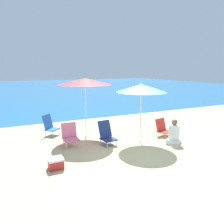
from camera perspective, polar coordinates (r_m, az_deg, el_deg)
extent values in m
plane|color=#C6B284|center=(6.98, 7.77, -10.18)|extent=(60.00, 60.00, 0.00)
cube|color=#23669E|center=(30.70, -19.13, 5.90)|extent=(60.00, 40.00, 0.01)
cylinder|color=white|center=(8.26, -6.92, 0.31)|extent=(0.04, 0.04, 1.97)
cone|color=red|center=(8.12, -7.10, 7.95)|extent=(1.96, 1.96, 0.23)
sphere|color=white|center=(8.12, -7.13, 8.91)|extent=(0.04, 0.04, 0.04)
cylinder|color=white|center=(7.67, 7.46, -1.35)|extent=(0.04, 0.04, 1.76)
cone|color=#47B756|center=(7.51, 7.65, 6.21)|extent=(1.73, 1.73, 0.27)
sphere|color=white|center=(7.50, 7.68, 7.38)|extent=(0.04, 0.04, 0.04)
cylinder|color=silver|center=(8.55, -15.10, -5.66)|extent=(0.02, 0.02, 0.22)
cylinder|color=silver|center=(8.85, -13.57, -5.00)|extent=(0.02, 0.02, 0.22)
cylinder|color=silver|center=(8.76, -16.98, -5.36)|extent=(0.02, 0.02, 0.22)
cylinder|color=silver|center=(9.06, -15.42, -4.72)|extent=(0.02, 0.02, 0.22)
cube|color=blue|center=(8.77, -15.31, -4.37)|extent=(0.63, 0.62, 0.04)
cube|color=blue|center=(8.82, -16.50, -2.39)|extent=(0.46, 0.44, 0.54)
cylinder|color=silver|center=(7.19, -1.29, -8.67)|extent=(0.02, 0.02, 0.18)
cylinder|color=silver|center=(7.39, 1.26, -8.10)|extent=(0.02, 0.02, 0.18)
cylinder|color=silver|center=(7.52, -2.98, -7.77)|extent=(0.02, 0.02, 0.18)
cylinder|color=silver|center=(7.71, -0.50, -7.26)|extent=(0.02, 0.02, 0.18)
cube|color=navy|center=(7.41, -0.89, -7.14)|extent=(0.51, 0.54, 0.04)
cube|color=navy|center=(7.52, -1.89, -4.41)|extent=(0.48, 0.29, 0.56)
cylinder|color=silver|center=(8.37, 13.69, -6.17)|extent=(0.02, 0.02, 0.16)
cylinder|color=silver|center=(8.71, 15.42, -5.56)|extent=(0.02, 0.02, 0.16)
cylinder|color=silver|center=(8.58, 11.75, -5.65)|extent=(0.02, 0.02, 0.16)
cylinder|color=silver|center=(8.91, 13.51, -5.09)|extent=(0.02, 0.02, 0.16)
cube|color=red|center=(8.61, 13.63, -4.98)|extent=(0.60, 0.54, 0.04)
cube|color=red|center=(8.67, 12.58, -3.13)|extent=(0.54, 0.28, 0.45)
cylinder|color=silver|center=(7.16, -11.90, -8.73)|extent=(0.02, 0.02, 0.24)
cylinder|color=silver|center=(7.25, -8.63, -8.34)|extent=(0.02, 0.02, 0.24)
cylinder|color=silver|center=(7.53, -12.60, -7.75)|extent=(0.02, 0.02, 0.24)
cylinder|color=silver|center=(7.62, -9.49, -7.39)|extent=(0.02, 0.02, 0.24)
cube|color=pink|center=(7.34, -10.69, -7.01)|extent=(0.51, 0.49, 0.04)
cube|color=pink|center=(7.49, -11.21, -4.59)|extent=(0.50, 0.14, 0.48)
cube|color=silver|center=(7.91, 15.76, -7.30)|extent=(0.64, 0.62, 0.16)
cylinder|color=silver|center=(7.82, 15.88, -5.03)|extent=(0.38, 0.38, 0.49)
sphere|color=brown|center=(7.73, 16.02, -2.57)|extent=(0.20, 0.20, 0.20)
cube|color=#B72828|center=(5.97, -14.44, -13.08)|extent=(0.36, 0.33, 0.23)
cube|color=white|center=(5.91, -14.51, -11.82)|extent=(0.37, 0.34, 0.06)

